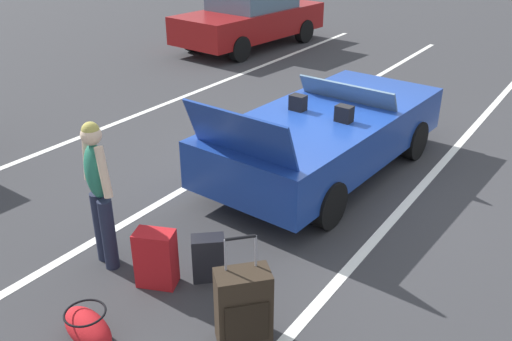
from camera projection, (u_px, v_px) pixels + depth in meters
name	position (u px, v px, depth m)	size (l,w,h in m)	color
ground_plane	(324.00, 172.00, 8.05)	(80.00, 80.00, 0.00)	#333335
lot_line_near	(413.00, 197.00, 7.36)	(18.00, 0.12, 0.01)	silver
lot_line_mid	(250.00, 151.00, 8.73)	(18.00, 0.12, 0.01)	silver
lot_line_far	(131.00, 118.00, 10.11)	(18.00, 0.12, 0.01)	silver
convertible_car	(333.00, 131.00, 7.93)	(4.26, 2.03, 1.52)	navy
suitcase_large_black	(243.00, 308.00, 4.77)	(0.54, 0.53, 1.06)	#2D2319
suitcase_medium_bright	(156.00, 258.00, 5.54)	(0.38, 0.46, 0.62)	red
suitcase_small_carryon	(208.00, 258.00, 5.65)	(0.38, 0.39, 0.50)	black
duffel_bag	(88.00, 328.00, 4.84)	(0.43, 0.68, 0.34)	red
traveler_person	(99.00, 188.00, 5.60)	(0.31, 0.60, 1.65)	#1E2338
parked_sedan_near	(251.00, 14.00, 14.81)	(4.65, 2.22, 1.82)	maroon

